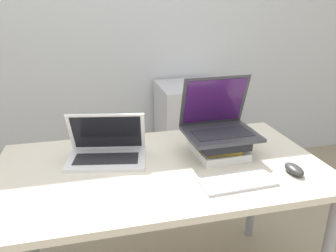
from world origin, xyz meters
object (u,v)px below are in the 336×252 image
Objects in this scene: mini_fridge at (191,132)px; book_stack at (218,144)px; wireless_keyboard at (238,182)px; laptop_left at (107,150)px; mouse at (294,169)px; laptop_on_books at (218,122)px.

book_stack is at bearing -101.48° from mini_fridge.
wireless_keyboard is 1.43m from mini_fridge.
laptop_left is 3.42× the size of mouse.
book_stack is 0.84× the size of wireless_keyboard.
wireless_keyboard is 0.26m from mouse.
mini_fridge is at bearing 78.52° from book_stack.
laptop_left is at bearing -125.34° from mini_fridge.
laptop_left reaches higher than wireless_keyboard.
mouse is 0.14× the size of mini_fridge.
mini_fridge is at bearing 54.66° from laptop_left.
laptop_left is 0.81m from mouse.
laptop_on_books is at bearing 80.77° from book_stack.
mini_fridge reaches higher than mouse.
laptop_on_books is 1.20m from mini_fridge.
mouse is (0.75, -0.31, -0.03)m from laptop_left.
wireless_keyboard is (-0.03, -0.29, -0.14)m from laptop_on_books.
laptop_left is 0.51m from book_stack.
wireless_keyboard is (0.48, -0.34, -0.04)m from laptop_left.
mini_fridge is (0.22, 1.08, -0.49)m from laptop_on_books.
book_stack is at bearing 85.12° from wireless_keyboard.
laptop_left is at bearing 145.21° from wireless_keyboard.
laptop_on_books reaches higher than mouse.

